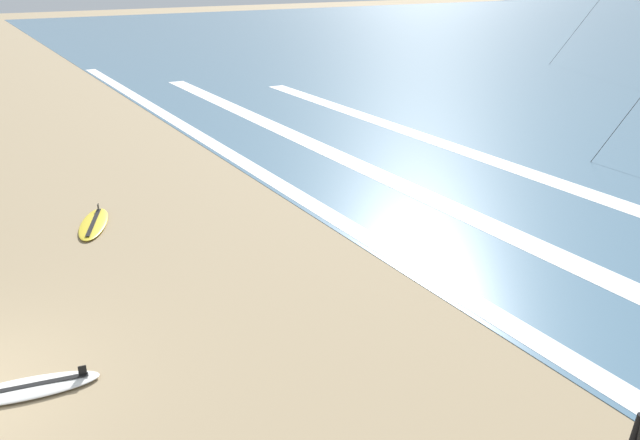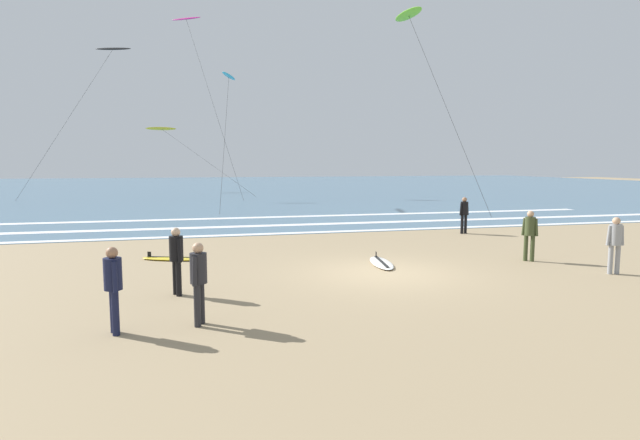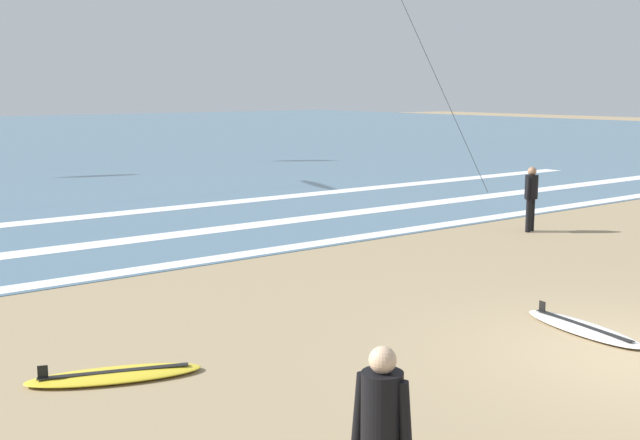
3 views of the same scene
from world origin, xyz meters
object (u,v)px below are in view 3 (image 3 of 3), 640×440
surfer_foreground_main (531,193)px  surfboard_left_pile (114,375)px  surfboard_near_water (582,328)px  surfer_left_far (382,428)px

surfer_foreground_main → surfboard_left_pile: size_ratio=0.73×
surfboard_near_water → surfboard_left_pile: same height
surfer_left_far → surfboard_near_water: bearing=21.0°
surfer_foreground_main → surfboard_near_water: bearing=-136.9°
surfer_left_far → surfboard_near_water: (5.97, 2.29, -0.91)m
surfer_left_far → surfer_foreground_main: (11.96, 7.89, 0.00)m
surfer_left_far → surfboard_near_water: size_ratio=0.74×
surfer_left_far → surfer_foreground_main: bearing=33.4°
surfer_foreground_main → surfboard_left_pile: bearing=-164.9°
surfer_foreground_main → surfboard_near_water: (-5.99, -5.60, -0.91)m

